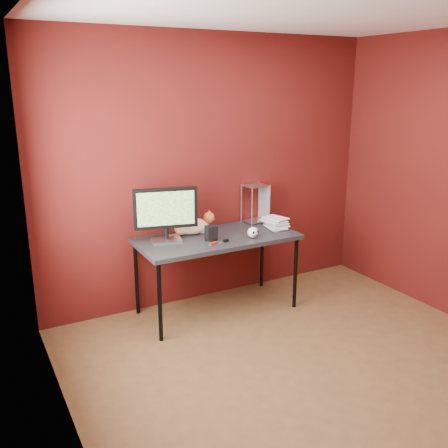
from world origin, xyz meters
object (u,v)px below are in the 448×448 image
speaker (211,233)px  skull_mug (253,232)px  desk (217,242)px  cat (193,226)px  book_stack (269,171)px  monitor (166,212)px

speaker → skull_mug: bearing=-18.8°
desk → speaker: bearing=-143.0°
cat → book_stack: book_stack is taller
monitor → book_stack: bearing=8.6°
cat → desk: bearing=-31.4°
monitor → skull_mug: size_ratio=5.43×
cat → skull_mug: bearing=-24.5°
skull_mug → monitor: bearing=156.4°
cat → speaker: (0.07, -0.25, -0.02)m
monitor → book_stack: (1.03, -0.09, 0.30)m
book_stack → monitor: bearing=174.8°
desk → book_stack: 0.84m
desk → book_stack: bearing=-1.4°
desk → skull_mug: 0.35m
desk → cat: 0.28m
desk → monitor: 0.58m
cat → skull_mug: size_ratio=4.65×
cat → skull_mug: (0.44, -0.38, -0.03)m
monitor → speaker: 0.46m
cat → monitor: bearing=-145.8°
desk → skull_mug: size_ratio=14.49×
skull_mug → book_stack: (0.28, 0.18, 0.52)m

